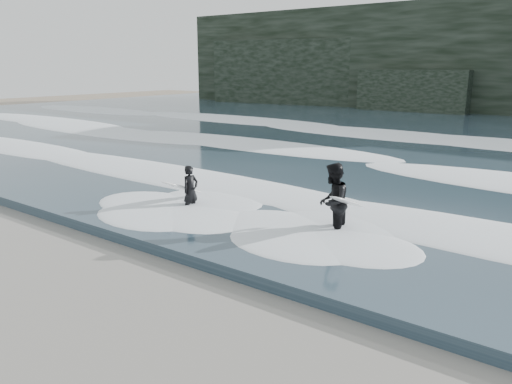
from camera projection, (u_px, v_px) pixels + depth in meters
ground at (45, 307)px, 9.38m from camera, size 120.00×120.00×0.00m
sea at (466, 134)px, 31.82m from camera, size 90.00×52.00×0.30m
foam_near at (300, 192)px, 16.25m from camera, size 60.00×3.20×0.20m
foam_mid at (385, 160)px, 21.67m from camera, size 60.00×4.00×0.24m
foam_far at (448, 136)px, 28.64m from camera, size 60.00×4.80×0.30m
surfer_left at (189, 190)px, 15.01m from camera, size 0.92×1.79×1.52m
surfer_right at (334, 202)px, 12.73m from camera, size 1.17×1.79×2.03m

